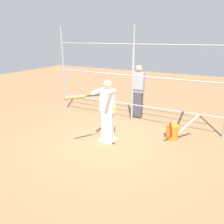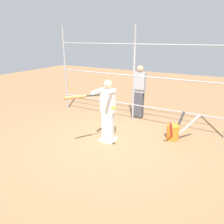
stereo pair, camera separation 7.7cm
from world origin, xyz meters
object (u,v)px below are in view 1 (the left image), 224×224
object	(u,v)px
baseball_bat_swinging	(78,97)
softball_in_flight	(114,108)
bystander_behind_fence	(138,91)
batter	(107,109)
bat_bucket	(173,131)

from	to	relation	value
baseball_bat_swinging	softball_in_flight	bearing A→B (deg)	-177.12
bystander_behind_fence	batter	bearing A→B (deg)	88.67
bat_bucket	bystander_behind_fence	world-z (taller)	bystander_behind_fence
softball_in_flight	bat_bucket	xyz separation A→B (m)	(-0.93, -1.67, -0.99)
baseball_bat_swinging	bystander_behind_fence	world-z (taller)	bystander_behind_fence
batter	bystander_behind_fence	size ratio (longest dim) A/B	0.91
bat_bucket	bystander_behind_fence	bearing A→B (deg)	-37.67
softball_in_flight	bystander_behind_fence	distance (m)	2.87
baseball_bat_swinging	softball_in_flight	distance (m)	0.86
batter	softball_in_flight	world-z (taller)	batter
baseball_bat_swinging	bat_bucket	world-z (taller)	baseball_bat_swinging
bystander_behind_fence	baseball_bat_swinging	bearing A→B (deg)	83.85
batter	bat_bucket	bearing A→B (deg)	-150.09
softball_in_flight	baseball_bat_swinging	bearing A→B (deg)	2.88
softball_in_flight	bystander_behind_fence	xyz separation A→B (m)	(0.54, -2.80, -0.30)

